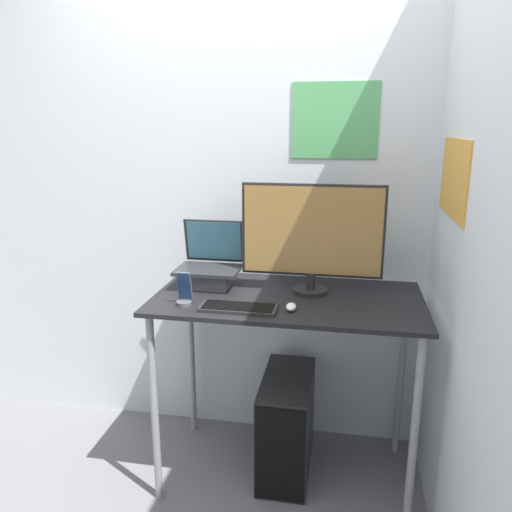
# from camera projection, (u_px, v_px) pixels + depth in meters

# --- Properties ---
(wall_back) EXTENTS (6.00, 0.06, 2.60)m
(wall_back) POSITION_uv_depth(u_px,v_px,m) (299.00, 199.00, 2.52)
(wall_back) COLOR silver
(wall_back) RESTS_ON ground_plane
(wall_side_right) EXTENTS (0.06, 6.00, 2.60)m
(wall_side_right) POSITION_uv_depth(u_px,v_px,m) (475.00, 235.00, 1.71)
(wall_side_right) COLOR silver
(wall_side_right) RESTS_ON ground_plane
(desk) EXTENTS (1.19, 0.63, 0.92)m
(desk) POSITION_uv_depth(u_px,v_px,m) (287.00, 319.00, 2.26)
(desk) COLOR black
(desk) RESTS_ON ground_plane
(laptop) EXTENTS (0.29, 0.25, 0.30)m
(laptop) POSITION_uv_depth(u_px,v_px,m) (209.00, 270.00, 2.36)
(laptop) COLOR #4C4C51
(laptop) RESTS_ON desk
(monitor) EXTENTS (0.63, 0.16, 0.50)m
(monitor) POSITION_uv_depth(u_px,v_px,m) (312.00, 237.00, 2.22)
(monitor) COLOR black
(monitor) RESTS_ON desk
(keyboard) EXTENTS (0.32, 0.13, 0.02)m
(keyboard) POSITION_uv_depth(u_px,v_px,m) (238.00, 308.00, 2.07)
(keyboard) COLOR black
(keyboard) RESTS_ON desk
(mouse) EXTENTS (0.04, 0.07, 0.03)m
(mouse) POSITION_uv_depth(u_px,v_px,m) (291.00, 307.00, 2.06)
(mouse) COLOR white
(mouse) RESTS_ON desk
(cell_phone) EXTENTS (0.06, 0.06, 0.15)m
(cell_phone) POSITION_uv_depth(u_px,v_px,m) (184.00, 294.00, 2.12)
(cell_phone) COLOR #4C4C51
(cell_phone) RESTS_ON desk
(computer_tower) EXTENTS (0.24, 0.50, 0.49)m
(computer_tower) POSITION_uv_depth(u_px,v_px,m) (286.00, 424.00, 2.44)
(computer_tower) COLOR black
(computer_tower) RESTS_ON ground_plane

